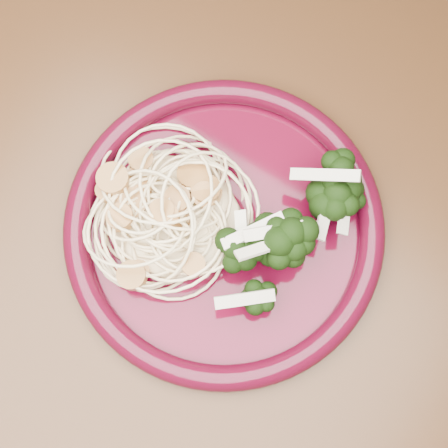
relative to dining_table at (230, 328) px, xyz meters
name	(u,v)px	position (x,y,z in m)	size (l,w,h in m)	color
dining_table	(230,328)	(0.00, 0.00, 0.00)	(1.20, 0.80, 0.75)	#472814
dinner_plate	(224,227)	(-0.05, 0.06, 0.11)	(0.38, 0.38, 0.02)	#450518
spaghetti_pile	(172,213)	(-0.09, 0.05, 0.12)	(0.13, 0.12, 0.03)	#FAE4AE
scallop_cluster	(168,200)	(-0.09, 0.05, 0.16)	(0.14, 0.14, 0.05)	#B57D3D
broccoli_pile	(290,234)	(0.01, 0.09, 0.13)	(0.09, 0.15, 0.05)	black
onion_garnish	(293,225)	(0.01, 0.09, 0.16)	(0.06, 0.09, 0.06)	beige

